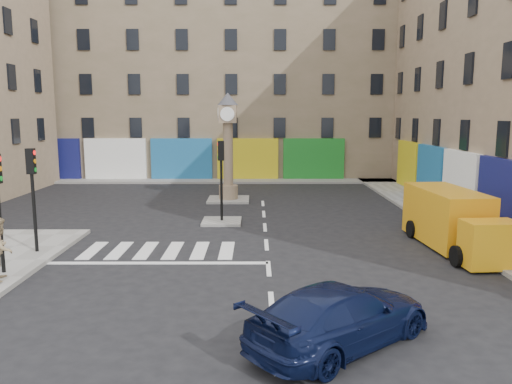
{
  "coord_description": "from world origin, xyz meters",
  "views": [
    {
      "loc": [
        -0.44,
        -14.81,
        5.05
      ],
      "look_at": [
        -0.41,
        4.54,
        2.0
      ],
      "focal_mm": 35.0,
      "sensor_mm": 36.0,
      "label": 1
    }
  ],
  "objects_px": {
    "traffic_light_left_far": "(32,183)",
    "navy_sedan": "(341,315)",
    "yellow_van": "(453,220)",
    "traffic_light_island": "(221,168)",
    "pedestrian_tan": "(0,249)",
    "clock_pillar": "(228,140)"
  },
  "relations": [
    {
      "from": "traffic_light_left_far",
      "to": "navy_sedan",
      "type": "height_order",
      "value": "traffic_light_left_far"
    },
    {
      "from": "traffic_light_left_far",
      "to": "yellow_van",
      "type": "relative_size",
      "value": 0.61
    },
    {
      "from": "traffic_light_island",
      "to": "pedestrian_tan",
      "type": "height_order",
      "value": "traffic_light_island"
    },
    {
      "from": "pedestrian_tan",
      "to": "navy_sedan",
      "type": "bearing_deg",
      "value": -126.45
    },
    {
      "from": "yellow_van",
      "to": "pedestrian_tan",
      "type": "relative_size",
      "value": 3.2
    },
    {
      "from": "traffic_light_left_far",
      "to": "pedestrian_tan",
      "type": "height_order",
      "value": "traffic_light_left_far"
    },
    {
      "from": "traffic_light_left_far",
      "to": "yellow_van",
      "type": "bearing_deg",
      "value": 3.47
    },
    {
      "from": "clock_pillar",
      "to": "pedestrian_tan",
      "type": "relative_size",
      "value": 3.22
    },
    {
      "from": "traffic_light_island",
      "to": "clock_pillar",
      "type": "distance_m",
      "value": 6.07
    },
    {
      "from": "traffic_light_left_far",
      "to": "yellow_van",
      "type": "distance_m",
      "value": 15.41
    },
    {
      "from": "clock_pillar",
      "to": "traffic_light_left_far",
      "type": "bearing_deg",
      "value": -118.94
    },
    {
      "from": "clock_pillar",
      "to": "navy_sedan",
      "type": "distance_m",
      "value": 19.0
    },
    {
      "from": "traffic_light_left_far",
      "to": "clock_pillar",
      "type": "distance_m",
      "value": 13.05
    },
    {
      "from": "clock_pillar",
      "to": "pedestrian_tan",
      "type": "distance_m",
      "value": 15.86
    },
    {
      "from": "traffic_light_left_far",
      "to": "navy_sedan",
      "type": "bearing_deg",
      "value": -35.96
    },
    {
      "from": "traffic_light_left_far",
      "to": "navy_sedan",
      "type": "xyz_separation_m",
      "value": [
        9.74,
        -7.07,
        -1.94
      ]
    },
    {
      "from": "traffic_light_left_far",
      "to": "pedestrian_tan",
      "type": "bearing_deg",
      "value": -84.43
    },
    {
      "from": "traffic_light_left_far",
      "to": "yellow_van",
      "type": "xyz_separation_m",
      "value": [
        15.3,
        0.93,
        -1.55
      ]
    },
    {
      "from": "traffic_light_island",
      "to": "navy_sedan",
      "type": "relative_size",
      "value": 0.78
    },
    {
      "from": "traffic_light_left_far",
      "to": "navy_sedan",
      "type": "relative_size",
      "value": 0.78
    },
    {
      "from": "pedestrian_tan",
      "to": "traffic_light_left_far",
      "type": "bearing_deg",
      "value": -7.97
    },
    {
      "from": "traffic_light_island",
      "to": "pedestrian_tan",
      "type": "relative_size",
      "value": 1.95
    }
  ]
}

